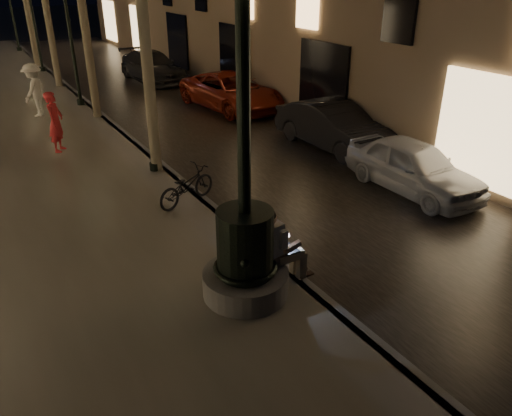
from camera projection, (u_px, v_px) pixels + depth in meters
ground at (97, 115)px, 18.78m from camera, size 120.00×120.00×0.00m
cobble_lane at (171, 104)px, 20.17m from camera, size 6.00×45.00×0.02m
curb_strip at (96, 112)px, 18.74m from camera, size 0.25×45.00×0.20m
fountain_lamppost at (245, 239)px, 7.77m from camera, size 1.40×1.40×5.21m
seated_man_laptop at (278, 244)px, 8.17m from camera, size 1.05×0.36×1.42m
lamp_curb_a at (144, 51)px, 11.83m from camera, size 0.36×0.36×4.81m
lamp_curb_b at (68, 22)px, 18.00m from camera, size 0.36×0.36×4.81m
lamp_curb_c at (31, 7)px, 24.16m from camera, size 0.36×0.36×4.81m
car_front at (414, 166)px, 12.18m from camera, size 1.52×3.74×1.27m
car_second at (334, 126)px, 15.05m from camera, size 1.60×4.23×1.38m
car_third at (231, 91)px, 19.30m from camera, size 2.71×5.02×1.34m
car_rear at (152, 67)px, 23.97m from camera, size 2.04×4.75×1.36m
pedestrian_red at (56, 122)px, 14.16m from camera, size 0.68×0.75×1.72m
pedestrian_white at (34, 90)px, 17.54m from camera, size 1.25×1.36×1.83m
bicycle at (186, 186)px, 11.15m from camera, size 1.68×1.05×0.83m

